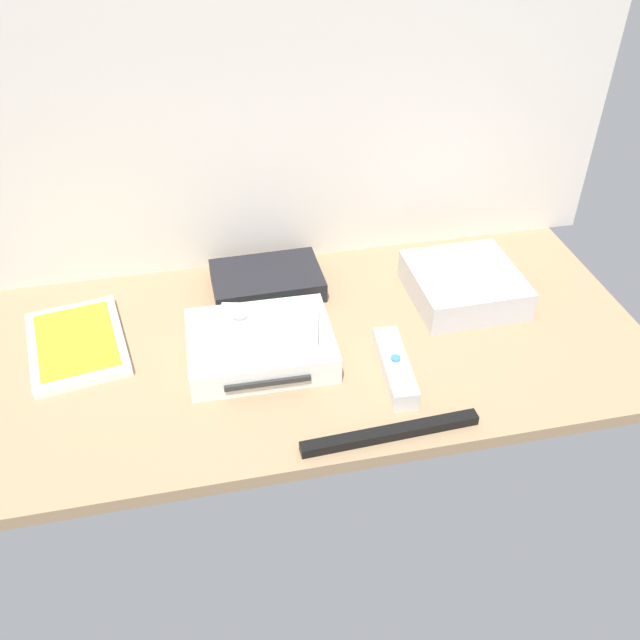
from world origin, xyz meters
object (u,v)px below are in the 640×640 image
Objects in this scene: game_case at (77,343)px; game_console at (260,345)px; remote_wand at (395,367)px; sensor_bar at (390,433)px; remote_classic_pad at (268,325)px; mini_computer at (464,284)px; network_router at (267,280)px.

game_console is at bearing -26.04° from game_case.
remote_wand is at bearing -22.83° from game_console.
game_console is 0.89× the size of sensor_bar.
remote_wand is 19.21cm from remote_classic_pad.
remote_classic_pad is at bearing -24.39° from game_case.
remote_classic_pad is (-33.31, -7.48, 2.77)cm from mini_computer.
game_case is 0.88× the size of sensor_bar.
game_console reaches higher than game_case.
remote_classic_pad is (-2.06, -16.49, 3.71)cm from network_router.
remote_classic_pad is at bearing -167.35° from mini_computer.
mini_computer is 34.08cm from sensor_bar.
remote_wand is at bearing -60.62° from network_router.
game_case is (-26.84, 7.84, -1.44)cm from game_console.
mini_computer is (34.68, 7.95, 0.44)cm from game_console.
remote_wand reaches higher than game_case.
network_router is 17.03cm from remote_classic_pad.
network_router is 28.99cm from remote_wand.
game_case is at bearing 165.02° from remote_wand.
game_case is at bearing 178.21° from remote_classic_pad.
sensor_bar is at bearing -104.92° from remote_wand.
game_case is (-61.52, -0.11, -1.88)cm from mini_computer.
remote_classic_pad reaches higher than game_case.
mini_computer is 0.72× the size of sensor_bar.
mini_computer is 0.94× the size of network_router.
game_console reaches higher than network_router.
game_console is 3.52cm from remote_classic_pad.
network_router is at bearing 104.22° from sensor_bar.
network_router is 0.76× the size of sensor_bar.
sensor_bar is (12.85, -19.70, -4.71)cm from remote_classic_pad.
mini_computer reaches higher than network_router.
game_console is 1.01× the size of game_case.
mini_computer is 32.54cm from network_router.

